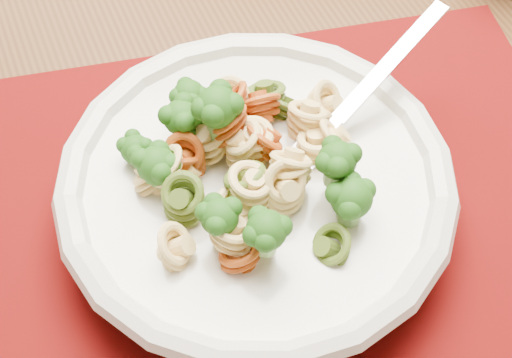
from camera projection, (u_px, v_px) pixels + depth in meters
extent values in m
cube|color=#472817|center=(173.00, 100.00, 1.53)|extent=(4.00, 4.00, 0.01)
cube|color=#513117|center=(262.00, 105.00, 0.59)|extent=(1.46, 1.13, 0.04)
cube|color=#570307|center=(274.00, 229.00, 0.50)|extent=(0.49, 0.39, 0.00)
cylinder|color=silver|center=(256.00, 207.00, 0.50)|extent=(0.11, 0.11, 0.01)
cylinder|color=silver|center=(256.00, 192.00, 0.48)|extent=(0.25, 0.25, 0.03)
torus|color=silver|center=(256.00, 179.00, 0.47)|extent=(0.27, 0.27, 0.02)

